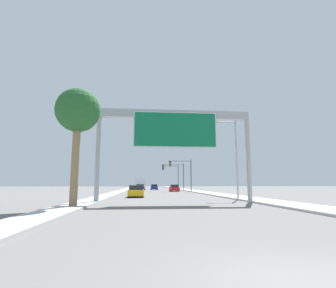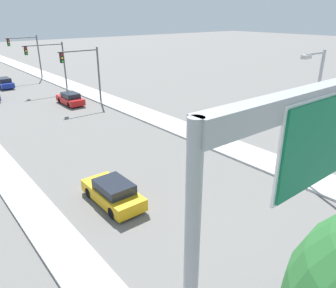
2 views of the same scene
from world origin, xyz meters
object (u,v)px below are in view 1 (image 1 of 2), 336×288
(traffic_light_far_intersection, at_px, (173,173))
(car_near_left, at_px, (140,187))
(traffic_light_mid_block, at_px, (176,172))
(street_lamp_right, at_px, (234,152))
(car_far_center, at_px, (174,188))
(truck_box_primary, at_px, (141,184))
(car_near_center, at_px, (136,191))
(car_mid_right, at_px, (154,187))
(palm_tree_foreground, at_px, (78,113))
(sign_gantry, at_px, (175,128))
(traffic_light_near_intersection, at_px, (184,170))

(traffic_light_far_intersection, bearing_deg, car_near_left, -130.14)
(traffic_light_mid_block, xyz_separation_m, traffic_light_far_intersection, (0.28, 10.00, 0.18))
(traffic_light_mid_block, distance_m, street_lamp_right, 36.02)
(street_lamp_right, bearing_deg, traffic_light_mid_block, 92.47)
(car_far_center, bearing_deg, traffic_light_mid_block, 80.06)
(truck_box_primary, distance_m, traffic_light_mid_block, 12.21)
(car_far_center, xyz_separation_m, street_lamp_right, (3.09, -27.22, 4.10))
(car_near_center, bearing_deg, traffic_light_far_intersection, 77.74)
(street_lamp_right, bearing_deg, traffic_light_far_intersection, 91.59)
(car_near_left, bearing_deg, traffic_light_far_intersection, 49.86)
(car_mid_right, bearing_deg, palm_tree_foreground, -98.03)
(car_mid_right, distance_m, truck_box_primary, 4.25)
(traffic_light_far_intersection, relative_size, street_lamp_right, 0.83)
(car_mid_right, bearing_deg, sign_gantry, -90.00)
(car_near_center, height_order, traffic_light_near_intersection, traffic_light_near_intersection)
(sign_gantry, bearing_deg, car_near_center, 110.10)
(truck_box_primary, distance_m, traffic_light_far_intersection, 9.45)
(car_near_left, distance_m, car_mid_right, 7.38)
(car_near_left, distance_m, traffic_light_far_intersection, 14.20)
(car_far_center, height_order, traffic_light_mid_block, traffic_light_mid_block)
(traffic_light_mid_block, distance_m, traffic_light_far_intersection, 10.01)
(truck_box_primary, bearing_deg, sign_gantry, -85.86)
(car_mid_right, height_order, street_lamp_right, street_lamp_right)
(car_mid_right, relative_size, traffic_light_mid_block, 0.71)
(car_near_left, bearing_deg, street_lamp_right, -74.15)
(truck_box_primary, bearing_deg, street_lamp_right, -77.16)
(car_near_left, height_order, car_near_center, car_near_left)
(traffic_light_far_intersection, bearing_deg, car_near_center, -102.26)
(traffic_light_near_intersection, bearing_deg, traffic_light_mid_block, 91.45)
(sign_gantry, bearing_deg, street_lamp_right, 32.17)
(car_near_center, xyz_separation_m, truck_box_primary, (0.00, 38.84, 0.92))
(street_lamp_right, bearing_deg, car_mid_right, 98.91)
(sign_gantry, xyz_separation_m, street_lamp_right, (6.59, 4.14, -1.52))
(car_far_center, distance_m, palm_tree_foreground, 37.64)
(traffic_light_mid_block, distance_m, palm_tree_foreground, 46.10)
(car_near_left, xyz_separation_m, traffic_light_far_intersection, (8.81, 10.45, 3.83))
(sign_gantry, xyz_separation_m, palm_tree_foreground, (-7.12, -4.30, -0.01))
(car_near_center, bearing_deg, car_mid_right, 84.54)
(sign_gantry, distance_m, car_far_center, 32.06)
(car_far_center, distance_m, truck_box_primary, 18.44)
(palm_tree_foreground, xyz_separation_m, street_lamp_right, (13.71, 8.44, -1.52))
(car_near_center, height_order, traffic_light_mid_block, traffic_light_mid_block)
(car_mid_right, distance_m, traffic_light_near_intersection, 17.29)
(sign_gantry, xyz_separation_m, traffic_light_mid_block, (5.04, 40.13, -1.95))
(street_lamp_right, bearing_deg, sign_gantry, -147.83)
(car_near_left, height_order, traffic_light_mid_block, traffic_light_mid_block)
(car_mid_right, bearing_deg, car_near_center, -95.46)
(traffic_light_near_intersection, xyz_separation_m, traffic_light_mid_block, (-0.25, 10.00, 0.02))
(car_near_center, distance_m, street_lamp_right, 12.17)
(street_lamp_right, bearing_deg, traffic_light_near_intersection, 92.86)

